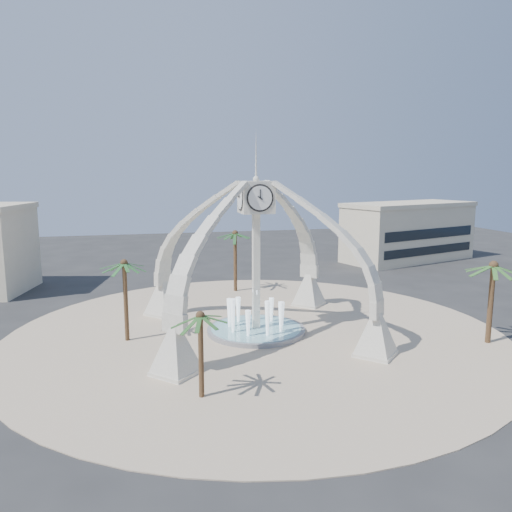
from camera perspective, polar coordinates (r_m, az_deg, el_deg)
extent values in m
plane|color=#282828|center=(41.31, 0.01, -8.75)|extent=(140.00, 140.00, 0.00)
cylinder|color=tan|center=(41.30, 0.01, -8.71)|extent=(40.00, 40.00, 0.06)
cube|color=silver|center=(40.04, 0.01, -2.08)|extent=(0.55, 0.55, 9.80)
cube|color=silver|center=(39.26, 0.01, 6.74)|extent=(2.50, 2.50, 2.50)
cone|color=silver|center=(39.24, 0.01, 11.49)|extent=(0.20, 0.20, 4.00)
cylinder|color=white|center=(38.01, 0.47, 6.65)|extent=(1.84, 0.04, 1.84)
pyramid|color=silver|center=(49.36, 6.08, -3.82)|extent=(3.80, 3.80, 3.20)
pyramid|color=silver|center=(46.65, -10.57, -4.73)|extent=(3.80, 3.80, 3.20)
pyramid|color=silver|center=(33.13, -9.20, -10.65)|extent=(3.80, 3.80, 3.20)
pyramid|color=silver|center=(36.86, 13.56, -8.70)|extent=(3.80, 3.80, 3.20)
cylinder|color=gray|center=(41.25, 0.01, -8.49)|extent=(8.00, 8.00, 0.40)
cylinder|color=#86C0C7|center=(41.18, 0.01, -8.20)|extent=(7.40, 7.40, 0.04)
cone|color=white|center=(40.72, 0.01, -6.05)|extent=(0.60, 0.60, 3.20)
cube|color=beige|center=(77.40, 16.98, 2.48)|extent=(21.49, 13.79, 8.00)
cube|color=beige|center=(77.02, 17.14, 5.65)|extent=(21.87, 14.17, 0.60)
cylinder|color=brown|center=(41.99, 25.23, -4.98)|extent=(0.41, 0.41, 6.20)
cylinder|color=brown|center=(39.77, -14.66, -5.07)|extent=(0.33, 0.33, 6.30)
cylinder|color=brown|center=(54.56, -2.38, -0.68)|extent=(0.38, 0.38, 6.58)
cylinder|color=brown|center=(29.41, -6.30, -11.31)|extent=(0.31, 0.31, 5.06)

